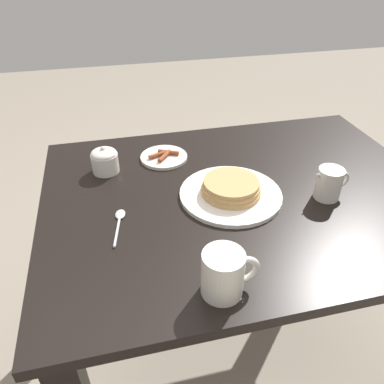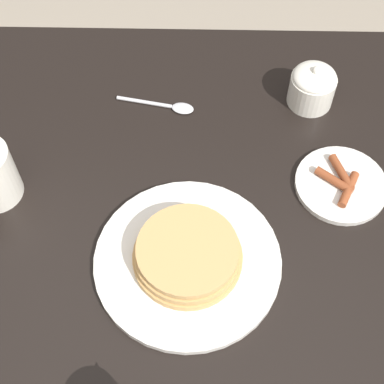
# 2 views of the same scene
# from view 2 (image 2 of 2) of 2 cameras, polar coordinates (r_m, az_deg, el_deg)

# --- Properties ---
(dining_table) EXTENTS (1.13, 0.85, 0.77)m
(dining_table) POSITION_cam_2_polar(r_m,az_deg,el_deg) (1.03, 0.52, -12.56)
(dining_table) COLOR black
(dining_table) RESTS_ON ground_plane
(pancake_plate) EXTENTS (0.29, 0.29, 0.05)m
(pancake_plate) POSITION_cam_2_polar(r_m,az_deg,el_deg) (0.90, -0.30, -6.39)
(pancake_plate) COLOR white
(pancake_plate) RESTS_ON dining_table
(side_plate_bacon) EXTENTS (0.15, 0.15, 0.02)m
(side_plate_bacon) POSITION_cam_2_polar(r_m,az_deg,el_deg) (1.01, 14.37, 0.74)
(side_plate_bacon) COLOR silver
(side_plate_bacon) RESTS_ON dining_table
(sugar_bowl) EXTENTS (0.08, 0.08, 0.09)m
(sugar_bowl) POSITION_cam_2_polar(r_m,az_deg,el_deg) (1.09, 11.71, 10.03)
(sugar_bowl) COLOR silver
(sugar_bowl) RESTS_ON dining_table
(spoon) EXTENTS (0.04, 0.15, 0.01)m
(spoon) POSITION_cam_2_polar(r_m,az_deg,el_deg) (1.09, -2.17, 8.33)
(spoon) COLOR silver
(spoon) RESTS_ON dining_table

